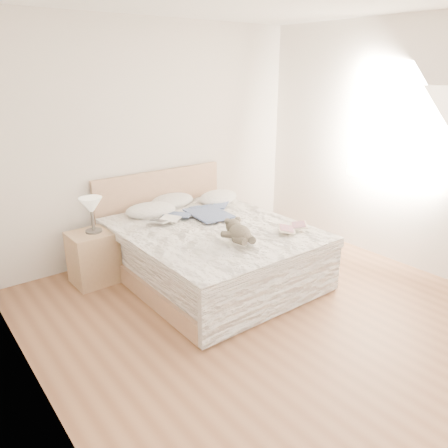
{
  "coord_description": "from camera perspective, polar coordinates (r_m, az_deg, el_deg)",
  "views": [
    {
      "loc": [
        -2.52,
        -2.36,
        2.18
      ],
      "look_at": [
        0.11,
        1.05,
        0.62
      ],
      "focal_mm": 35.0,
      "sensor_mm": 36.0,
      "label": 1
    }
  ],
  "objects": [
    {
      "name": "childrens_book",
      "position": [
        4.5,
        8.95,
        -0.5
      ],
      "size": [
        0.42,
        0.41,
        0.02
      ],
      "primitive_type": "cube",
      "rotation": [
        0.0,
        0.0,
        -0.73
      ],
      "color": "beige",
      "rests_on": "bed"
    },
    {
      "name": "window",
      "position": [
        5.29,
        21.95,
        10.56
      ],
      "size": [
        0.02,
        1.3,
        1.1
      ],
      "primitive_type": "cube",
      "color": "white",
      "rests_on": "wall_right"
    },
    {
      "name": "wall_back",
      "position": [
        5.32,
        -9.05,
        10.68
      ],
      "size": [
        4.0,
        0.02,
        2.7
      ],
      "primitive_type": "cube",
      "color": "silver",
      "rests_on": "ground"
    },
    {
      "name": "pillow_middle",
      "position": [
        5.34,
        -6.77,
        3.01
      ],
      "size": [
        0.6,
        0.45,
        0.17
      ],
      "primitive_type": "ellipsoid",
      "rotation": [
        0.0,
        0.0,
        0.1
      ],
      "color": "white",
      "rests_on": "bed"
    },
    {
      "name": "bed",
      "position": [
        4.74,
        -2.12,
        -3.39
      ],
      "size": [
        1.72,
        2.14,
        1.0
      ],
      "color": "tan",
      "rests_on": "floor"
    },
    {
      "name": "pillow_right",
      "position": [
        5.45,
        -0.78,
        3.47
      ],
      "size": [
        0.64,
        0.52,
        0.17
      ],
      "primitive_type": "ellipsoid",
      "rotation": [
        0.0,
        0.0,
        0.25
      ],
      "color": "white",
      "rests_on": "bed"
    },
    {
      "name": "floor",
      "position": [
        4.08,
        7.98,
        -12.57
      ],
      "size": [
        4.0,
        4.5,
        0.0
      ],
      "primitive_type": "cube",
      "color": "brown",
      "rests_on": "ground"
    },
    {
      "name": "wall_left",
      "position": [
        2.55,
        -23.76,
        -0.76
      ],
      "size": [
        0.02,
        4.5,
        2.7
      ],
      "primitive_type": "cube",
      "color": "silver",
      "rests_on": "ground"
    },
    {
      "name": "blouse",
      "position": [
        4.89,
        -2.02,
        1.4
      ],
      "size": [
        0.65,
        0.68,
        0.02
      ],
      "primitive_type": null,
      "rotation": [
        0.0,
        0.0,
        -0.09
      ],
      "color": "#3A4A73",
      "rests_on": "bed"
    },
    {
      "name": "pillow_left",
      "position": [
        5.02,
        -9.52,
        1.75
      ],
      "size": [
        0.67,
        0.56,
        0.17
      ],
      "primitive_type": "ellipsoid",
      "rotation": [
        0.0,
        0.0,
        -0.3
      ],
      "color": "white",
      "rests_on": "bed"
    },
    {
      "name": "table_lamp",
      "position": [
        4.65,
        -16.95,
        2.07
      ],
      "size": [
        0.28,
        0.28,
        0.37
      ],
      "color": "#45403B",
      "rests_on": "nightstand"
    },
    {
      "name": "nightstand",
      "position": [
        4.82,
        -16.67,
        -4.21
      ],
      "size": [
        0.46,
        0.41,
        0.56
      ],
      "primitive_type": "cube",
      "rotation": [
        0.0,
        0.0,
        0.02
      ],
      "color": "tan",
      "rests_on": "floor"
    },
    {
      "name": "photo_book",
      "position": [
        4.7,
        -7.8,
        0.46
      ],
      "size": [
        0.37,
        0.33,
        0.02
      ],
      "primitive_type": "cube",
      "rotation": [
        0.0,
        0.0,
        0.48
      ],
      "color": "white",
      "rests_on": "bed"
    },
    {
      "name": "wall_right",
      "position": [
        5.17,
        24.73,
        8.87
      ],
      "size": [
        0.02,
        4.5,
        2.7
      ],
      "primitive_type": "cube",
      "color": "silver",
      "rests_on": "ground"
    },
    {
      "name": "teddy_bear",
      "position": [
        4.08,
        2.08,
        -2.11
      ],
      "size": [
        0.31,
        0.39,
        0.19
      ],
      "primitive_type": null,
      "rotation": [
        0.0,
        0.0,
        -0.18
      ],
      "color": "brown",
      "rests_on": "bed"
    }
  ]
}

